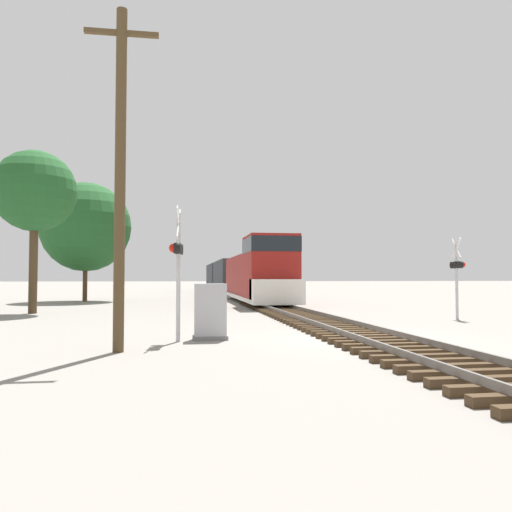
# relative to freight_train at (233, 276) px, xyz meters

# --- Properties ---
(ground_plane) EXTENTS (400.00, 400.00, 0.00)m
(ground_plane) POSITION_rel_freight_train_xyz_m (0.00, -36.32, -1.87)
(ground_plane) COLOR gray
(rail_track_bed) EXTENTS (2.60, 160.00, 0.31)m
(rail_track_bed) POSITION_rel_freight_train_xyz_m (0.00, -36.32, -1.74)
(rail_track_bed) COLOR #42301E
(rail_track_bed) RESTS_ON ground
(freight_train) EXTENTS (2.87, 50.02, 4.25)m
(freight_train) POSITION_rel_freight_train_xyz_m (0.00, 0.00, 0.00)
(freight_train) COLOR maroon
(freight_train) RESTS_ON ground
(crossing_signal_near) EXTENTS (0.40, 1.01, 3.78)m
(crossing_signal_near) POSITION_rel_freight_train_xyz_m (-5.35, -36.13, 0.52)
(crossing_signal_near) COLOR #B7B7BC
(crossing_signal_near) RESTS_ON ground
(crossing_signal_far) EXTENTS (0.43, 1.01, 3.49)m
(crossing_signal_far) POSITION_rel_freight_train_xyz_m (6.51, -30.43, 0.30)
(crossing_signal_far) COLOR #B7B7BC
(crossing_signal_far) RESTS_ON ground
(relay_cabinet) EXTENTS (1.00, 0.57, 1.62)m
(relay_cabinet) POSITION_rel_freight_train_xyz_m (-4.41, -35.81, -1.07)
(relay_cabinet) COLOR slate
(relay_cabinet) RESTS_ON ground
(utility_pole) EXTENTS (1.80, 0.26, 8.44)m
(utility_pole) POSITION_rel_freight_train_xyz_m (-6.74, -37.86, 2.50)
(utility_pole) COLOR #4C3A23
(utility_pole) RESTS_ON ground
(tree_far_right) EXTENTS (4.07, 4.07, 8.16)m
(tree_far_right) POSITION_rel_freight_train_xyz_m (-12.51, -24.10, 4.21)
(tree_far_right) COLOR #473521
(tree_far_right) RESTS_ON ground
(tree_mid_background) EXTENTS (6.64, 6.64, 8.87)m
(tree_mid_background) POSITION_rel_freight_train_xyz_m (-12.27, -11.70, 3.67)
(tree_mid_background) COLOR #473521
(tree_mid_background) RESTS_ON ground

